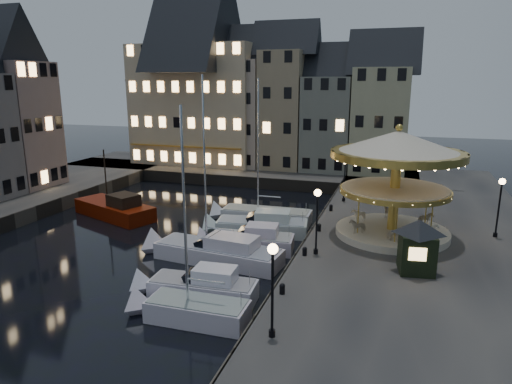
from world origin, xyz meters
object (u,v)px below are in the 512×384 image
(motorboat_b, at_px, (196,288))
(ticket_kiosk, at_px, (418,237))
(bollard_a, at_px, (282,288))
(red_fishing_boat, at_px, (116,210))
(motorboat_f, at_px, (260,216))
(carousel, at_px, (397,164))
(motorboat_c, at_px, (213,251))
(streetlamp_b, at_px, (317,212))
(motorboat_a, at_px, (187,310))
(motorboat_d, at_px, (247,241))
(streetlamp_a, at_px, (272,277))
(bollard_b, at_px, (305,251))
(streetlamp_d, at_px, (500,199))
(bollard_d, at_px, (331,207))
(motorboat_e, at_px, (257,226))
(streetlamp_c, at_px, (345,172))
(bollard_c, at_px, (319,227))

(motorboat_b, xyz_separation_m, ticket_kiosk, (11.60, 4.50, 2.75))
(bollard_a, xyz_separation_m, red_fishing_boat, (-18.60, 12.57, -0.89))
(motorboat_f, distance_m, carousel, 13.19)
(red_fishing_boat, bearing_deg, motorboat_c, -28.67)
(streetlamp_b, bearing_deg, motorboat_b, -136.09)
(motorboat_a, bearing_deg, bollard_a, 21.63)
(motorboat_d, bearing_deg, motorboat_f, 99.42)
(bollard_a, relative_size, motorboat_a, 0.06)
(streetlamp_b, height_order, ticket_kiosk, streetlamp_b)
(motorboat_a, bearing_deg, streetlamp_a, -23.54)
(bollard_b, relative_size, motorboat_d, 0.08)
(motorboat_b, relative_size, motorboat_c, 0.54)
(motorboat_a, bearing_deg, bollard_b, 58.32)
(streetlamp_d, relative_size, bollard_a, 7.32)
(carousel, bearing_deg, bollard_b, -131.96)
(red_fishing_boat, relative_size, carousel, 0.98)
(bollard_a, distance_m, motorboat_d, 9.85)
(bollard_d, bearing_deg, red_fishing_boat, -169.54)
(motorboat_c, bearing_deg, motorboat_e, 80.14)
(streetlamp_c, distance_m, motorboat_d, 12.72)
(streetlamp_a, bearing_deg, motorboat_c, 125.12)
(motorboat_e, xyz_separation_m, red_fishing_boat, (-13.35, 0.43, 0.07))
(streetlamp_b, relative_size, motorboat_a, 0.41)
(motorboat_b, bearing_deg, red_fishing_boat, 138.29)
(streetlamp_d, relative_size, bollard_b, 7.32)
(bollard_c, xyz_separation_m, red_fishing_boat, (-18.60, 2.07, -0.89))
(streetlamp_b, height_order, carousel, carousel)
(motorboat_f, height_order, carousel, motorboat_f)
(ticket_kiosk, bearing_deg, motorboat_c, 176.27)
(bollard_c, bearing_deg, motorboat_a, -110.09)
(streetlamp_a, xyz_separation_m, motorboat_f, (-6.59, 19.33, -3.49))
(streetlamp_a, bearing_deg, motorboat_b, 141.49)
(streetlamp_c, height_order, motorboat_c, motorboat_c)
(bollard_b, bearing_deg, streetlamp_b, 39.81)
(motorboat_c, relative_size, ticket_kiosk, 3.69)
(motorboat_b, relative_size, ticket_kiosk, 2.00)
(motorboat_f, distance_m, ticket_kiosk, 16.45)
(motorboat_d, xyz_separation_m, carousel, (9.89, 2.58, 5.79))
(streetlamp_c, relative_size, motorboat_b, 0.59)
(streetlamp_b, relative_size, streetlamp_d, 1.00)
(motorboat_c, relative_size, motorboat_e, 1.58)
(streetlamp_b, bearing_deg, motorboat_d, 155.27)
(motorboat_f, bearing_deg, bollard_d, 6.38)
(streetlamp_a, xyz_separation_m, motorboat_e, (-5.85, 16.14, -3.37))
(motorboat_c, distance_m, motorboat_f, 9.48)
(streetlamp_b, xyz_separation_m, motorboat_f, (-6.59, 9.33, -3.49))
(streetlamp_a, bearing_deg, bollard_b, 93.61)
(bollard_a, bearing_deg, bollard_b, 90.00)
(streetlamp_b, relative_size, motorboat_f, 0.36)
(bollard_b, relative_size, motorboat_a, 0.06)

